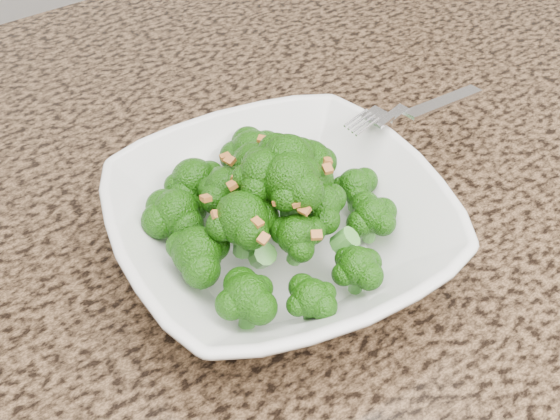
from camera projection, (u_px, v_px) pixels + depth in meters
granite_counter at (191, 345)px, 0.52m from camera, size 1.64×1.04×0.03m
bowl at (280, 228)px, 0.54m from camera, size 0.29×0.29×0.06m
broccoli_pile at (280, 164)px, 0.49m from camera, size 0.22×0.22×0.07m
garlic_topping at (280, 122)px, 0.47m from camera, size 0.13×0.13×0.01m
fork at (400, 112)px, 0.59m from camera, size 0.18×0.06×0.01m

